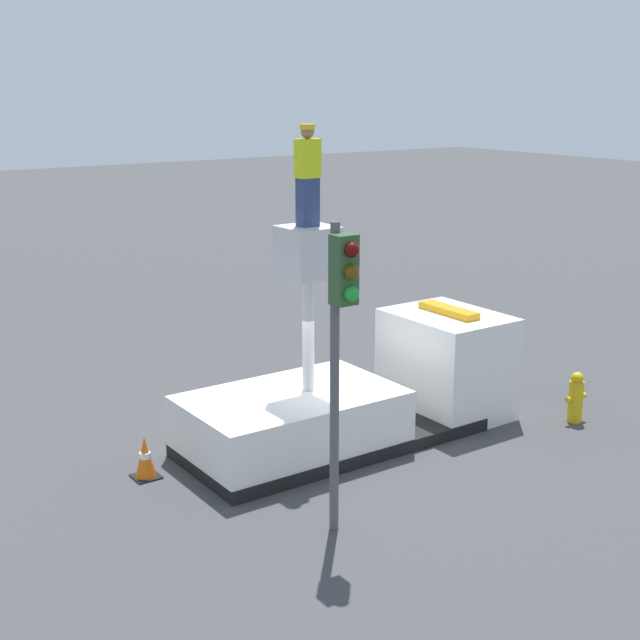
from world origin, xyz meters
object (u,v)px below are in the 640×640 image
(traffic_light_pole, at_px, (341,319))
(worker, at_px, (308,176))
(bucket_truck, at_px, (362,396))
(traffic_cone_rear, at_px, (145,458))
(fire_hydrant, at_px, (576,397))

(traffic_light_pole, bearing_deg, worker, 64.30)
(bucket_truck, bearing_deg, worker, 180.00)
(traffic_cone_rear, bearing_deg, traffic_light_pole, -65.38)
(worker, xyz_separation_m, traffic_cone_rear, (-3.00, 0.60, -4.72))
(fire_hydrant, distance_m, traffic_cone_rear, 8.59)
(bucket_truck, relative_size, fire_hydrant, 6.41)
(fire_hydrant, bearing_deg, traffic_cone_rear, 163.21)
(bucket_truck, xyz_separation_m, traffic_light_pole, (-2.63, -2.90, 2.55))
(bucket_truck, height_order, traffic_light_pole, traffic_light_pole)
(worker, bearing_deg, fire_hydrant, -19.79)
(worker, height_order, traffic_light_pole, worker)
(bucket_truck, bearing_deg, traffic_cone_rear, 171.91)
(bucket_truck, height_order, worker, worker)
(bucket_truck, xyz_separation_m, fire_hydrant, (3.99, -1.88, -0.30))
(traffic_light_pole, relative_size, traffic_cone_rear, 6.30)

